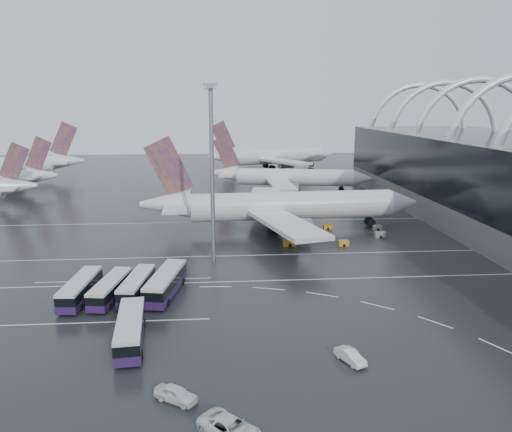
{
  "coord_description": "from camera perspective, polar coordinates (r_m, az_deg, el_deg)",
  "views": [
    {
      "loc": [
        -8.6,
        -77.99,
        27.95
      ],
      "look_at": [
        -1.35,
        14.68,
        7.0
      ],
      "focal_mm": 35.0,
      "sensor_mm": 36.0,
      "label": 1
    }
  ],
  "objects": [
    {
      "name": "gse_cart_belly_b",
      "position": [
        116.34,
        13.71,
        -1.29
      ],
      "size": [
        2.0,
        1.18,
        1.09
      ],
      "primitive_type": "cube",
      "color": "slate",
      "rests_on": "ground"
    },
    {
      "name": "lane_marking_near",
      "position": [
        81.42,
        1.88,
        -7.38
      ],
      "size": [
        120.0,
        0.25,
        0.01
      ],
      "primitive_type": "cube",
      "color": "silver",
      "rests_on": "ground"
    },
    {
      "name": "airliner_main",
      "position": [
        112.08,
        2.57,
        1.06
      ],
      "size": [
        63.19,
        55.39,
        21.41
      ],
      "rotation": [
        0.0,
        0.0,
        0.06
      ],
      "color": "silver",
      "rests_on": "ground"
    },
    {
      "name": "bus_row_near_a",
      "position": [
        77.63,
        -19.43,
        -7.82
      ],
      "size": [
        3.75,
        12.72,
        3.09
      ],
      "rotation": [
        0.0,
        0.0,
        1.5
      ],
      "color": "#28133B",
      "rests_on": "ground"
    },
    {
      "name": "airliner_gate_b",
      "position": [
        162.57,
        3.49,
        4.41
      ],
      "size": [
        52.41,
        46.43,
        18.26
      ],
      "rotation": [
        0.0,
        0.0,
        -0.19
      ],
      "color": "silver",
      "rests_on": "ground"
    },
    {
      "name": "lane_marking_mid",
      "position": [
        94.62,
        0.95,
        -4.48
      ],
      "size": [
        120.0,
        0.25,
        0.01
      ],
      "primitive_type": "cube",
      "color": "silver",
      "rests_on": "ground"
    },
    {
      "name": "gse_cart_belly_c",
      "position": [
        100.58,
        3.86,
        -3.07
      ],
      "size": [
        2.41,
        1.42,
        1.31
      ],
      "primitive_type": "cube",
      "color": "orange",
      "rests_on": "ground"
    },
    {
      "name": "van_curve_c",
      "position": [
        58.21,
        10.73,
        -15.46
      ],
      "size": [
        3.1,
        4.42,
        1.38
      ],
      "primitive_type": "imported",
      "rotation": [
        0.0,
        0.0,
        0.43
      ],
      "color": "white",
      "rests_on": "ground"
    },
    {
      "name": "bus_row_near_d",
      "position": [
        76.29,
        -10.28,
        -7.51
      ],
      "size": [
        5.41,
        14.1,
        3.39
      ],
      "rotation": [
        0.0,
        0.0,
        1.4
      ],
      "color": "#28133B",
      "rests_on": "ground"
    },
    {
      "name": "bus_row_near_c",
      "position": [
        76.73,
        -13.46,
        -7.71
      ],
      "size": [
        4.16,
        12.38,
        2.99
      ],
      "rotation": [
        0.0,
        0.0,
        1.45
      ],
      "color": "#28133B",
      "rests_on": "ground"
    },
    {
      "name": "van_curve_b",
      "position": [
        51.37,
        -9.14,
        -19.43
      ],
      "size": [
        4.73,
        3.93,
        1.52
      ],
      "primitive_type": "imported",
      "rotation": [
        0.0,
        0.0,
        1.0
      ],
      "color": "white",
      "rests_on": "ground"
    },
    {
      "name": "bus_bay_line_south",
      "position": [
        69.71,
        -17.19,
        -11.53
      ],
      "size": [
        28.0,
        0.25,
        0.01
      ],
      "primitive_type": "cube",
      "color": "silver",
      "rests_on": "ground"
    },
    {
      "name": "gse_cart_belly_e",
      "position": [
        115.07,
        8.18,
        -1.22
      ],
      "size": [
        1.94,
        1.15,
        1.06
      ],
      "primitive_type": "cube",
      "color": "orange",
      "rests_on": "ground"
    },
    {
      "name": "gse_cart_belly_a",
      "position": [
        102.07,
        9.97,
        -3.07
      ],
      "size": [
        2.01,
        1.19,
        1.09
      ],
      "primitive_type": "cube",
      "color": "orange",
      "rests_on": "ground"
    },
    {
      "name": "jet_remote_far",
      "position": [
        206.77,
        -25.65,
        5.25
      ],
      "size": [
        49.57,
        40.12,
        21.61
      ],
      "rotation": [
        0.0,
        0.0,
        3.34
      ],
      "color": "silver",
      "rests_on": "ground"
    },
    {
      "name": "bus_bay_line_north",
      "position": [
        84.26,
        -14.85,
        -7.11
      ],
      "size": [
        28.0,
        0.25,
        0.01
      ],
      "primitive_type": "cube",
      "color": "silver",
      "rests_on": "ground"
    },
    {
      "name": "floodlight_mast",
      "position": [
        87.67,
        -5.09,
        7.26
      ],
      "size": [
        2.4,
        2.4,
        31.34
      ],
      "color": "gray",
      "rests_on": "ground"
    },
    {
      "name": "van_curve_a",
      "position": [
        46.32,
        -2.91,
        -23.11
      ],
      "size": [
        6.39,
        6.34,
        1.71
      ],
      "primitive_type": "imported",
      "rotation": [
        0.0,
        0.0,
        0.8
      ],
      "color": "white",
      "rests_on": "ground"
    },
    {
      "name": "ground",
      "position": [
        83.29,
        1.73,
        -6.91
      ],
      "size": [
        420.0,
        420.0,
        0.0
      ],
      "primitive_type": "plane",
      "color": "black",
      "rests_on": "ground"
    },
    {
      "name": "gse_cart_belly_d",
      "position": [
        109.9,
        13.99,
        -2.09
      ],
      "size": [
        2.25,
        1.33,
        1.23
      ],
      "primitive_type": "cube",
      "color": "slate",
      "rests_on": "ground"
    },
    {
      "name": "bus_row_near_b",
      "position": [
        76.55,
        -16.3,
        -7.95
      ],
      "size": [
        4.48,
        12.25,
        2.95
      ],
      "rotation": [
        0.0,
        0.0,
        1.42
      ],
      "color": "#28133B",
      "rests_on": "ground"
    },
    {
      "name": "lane_marking_far",
      "position": [
        121.55,
        -0.29,
        -0.59
      ],
      "size": [
        120.0,
        0.25,
        0.01
      ],
      "primitive_type": "cube",
      "color": "silver",
      "rests_on": "ground"
    },
    {
      "name": "airliner_gate_c",
      "position": [
        218.2,
        1.76,
        6.75
      ],
      "size": [
        58.25,
        53.1,
        21.39
      ],
      "rotation": [
        0.0,
        0.0,
        0.35
      ],
      "color": "silver",
      "rests_on": "ground"
    },
    {
      "name": "bus_row_far_c",
      "position": [
        62.68,
        -14.18,
        -12.41
      ],
      "size": [
        4.24,
        13.21,
        3.2
      ],
      "rotation": [
        0.0,
        0.0,
        1.67
      ],
      "color": "#28133B",
      "rests_on": "ground"
    }
  ]
}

